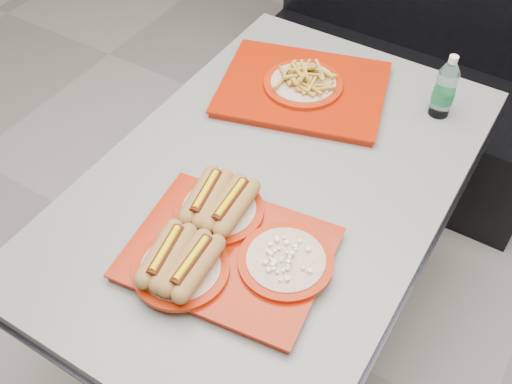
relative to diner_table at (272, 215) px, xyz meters
The scene contains 6 objects.
ground 0.58m from the diner_table, ahead, with size 6.00×6.00×0.00m, color gray.
diner_table is the anchor object (origin of this frame).
booth_bench 1.11m from the diner_table, 90.00° to the left, with size 1.30×0.57×1.35m.
tray_near 0.36m from the diner_table, 84.79° to the right, with size 0.51×0.43×0.10m.
tray_far 0.42m from the diner_table, 106.30° to the left, with size 0.60×0.52×0.10m.
water_bottle 0.63m from the diner_table, 59.25° to the left, with size 0.07×0.07×0.21m.
Camera 1 is at (0.55, -0.99, 1.94)m, focal length 42.00 mm.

